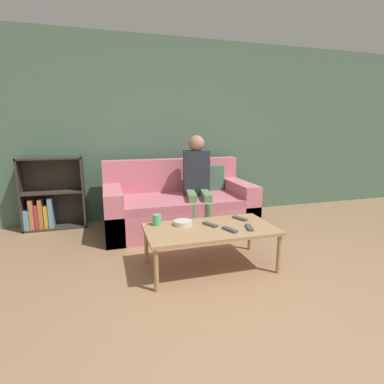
{
  "coord_description": "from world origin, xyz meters",
  "views": [
    {
      "loc": [
        -1.0,
        -1.58,
        1.34
      ],
      "look_at": [
        -0.06,
        1.58,
        0.63
      ],
      "focal_mm": 28.0,
      "sensor_mm": 36.0,
      "label": 1
    }
  ],
  "objects_px": {
    "tv_remote_1": "(249,227)",
    "tv_remote_3": "(230,230)",
    "tv_remote_2": "(210,225)",
    "bookshelf": "(49,199)",
    "couch": "(179,206)",
    "cup_near": "(157,220)",
    "coffee_table": "(210,231)",
    "person_adult": "(197,176)",
    "tv_remote_0": "(240,218)",
    "snack_bowl": "(183,223)"
  },
  "relations": [
    {
      "from": "couch",
      "to": "coffee_table",
      "type": "bearing_deg",
      "value": -90.02
    },
    {
      "from": "cup_near",
      "to": "tv_remote_1",
      "type": "distance_m",
      "value": 0.89
    },
    {
      "from": "tv_remote_2",
      "to": "tv_remote_3",
      "type": "height_order",
      "value": "same"
    },
    {
      "from": "couch",
      "to": "tv_remote_0",
      "type": "height_order",
      "value": "couch"
    },
    {
      "from": "couch",
      "to": "tv_remote_1",
      "type": "distance_m",
      "value": 1.43
    },
    {
      "from": "bookshelf",
      "to": "tv_remote_1",
      "type": "distance_m",
      "value": 2.76
    },
    {
      "from": "coffee_table",
      "to": "cup_near",
      "type": "xyz_separation_m",
      "value": [
        -0.47,
        0.22,
        0.09
      ]
    },
    {
      "from": "person_adult",
      "to": "cup_near",
      "type": "height_order",
      "value": "person_adult"
    },
    {
      "from": "tv_remote_0",
      "to": "tv_remote_3",
      "type": "distance_m",
      "value": 0.38
    },
    {
      "from": "couch",
      "to": "cup_near",
      "type": "distance_m",
      "value": 1.15
    },
    {
      "from": "coffee_table",
      "to": "tv_remote_1",
      "type": "bearing_deg",
      "value": -20.81
    },
    {
      "from": "person_adult",
      "to": "tv_remote_2",
      "type": "xyz_separation_m",
      "value": [
        -0.21,
        -1.1,
        -0.3
      ]
    },
    {
      "from": "person_adult",
      "to": "cup_near",
      "type": "relative_size",
      "value": 11.77
    },
    {
      "from": "coffee_table",
      "to": "snack_bowl",
      "type": "bearing_deg",
      "value": 147.27
    },
    {
      "from": "tv_remote_1",
      "to": "snack_bowl",
      "type": "bearing_deg",
      "value": 169.26
    },
    {
      "from": "bookshelf",
      "to": "tv_remote_3",
      "type": "height_order",
      "value": "bookshelf"
    },
    {
      "from": "bookshelf",
      "to": "tv_remote_0",
      "type": "bearing_deg",
      "value": -37.79
    },
    {
      "from": "couch",
      "to": "cup_near",
      "type": "bearing_deg",
      "value": -114.61
    },
    {
      "from": "coffee_table",
      "to": "tv_remote_2",
      "type": "relative_size",
      "value": 7.11
    },
    {
      "from": "couch",
      "to": "bookshelf",
      "type": "distance_m",
      "value": 1.75
    },
    {
      "from": "person_adult",
      "to": "tv_remote_2",
      "type": "distance_m",
      "value": 1.16
    },
    {
      "from": "tv_remote_2",
      "to": "bookshelf",
      "type": "bearing_deg",
      "value": 108.17
    },
    {
      "from": "snack_bowl",
      "to": "tv_remote_2",
      "type": "bearing_deg",
      "value": -20.42
    },
    {
      "from": "tv_remote_3",
      "to": "snack_bowl",
      "type": "relative_size",
      "value": 0.99
    },
    {
      "from": "person_adult",
      "to": "tv_remote_0",
      "type": "bearing_deg",
      "value": -70.68
    },
    {
      "from": "tv_remote_1",
      "to": "tv_remote_3",
      "type": "bearing_deg",
      "value": -162.84
    },
    {
      "from": "couch",
      "to": "tv_remote_0",
      "type": "relative_size",
      "value": 11.03
    },
    {
      "from": "couch",
      "to": "coffee_table",
      "type": "height_order",
      "value": "couch"
    },
    {
      "from": "person_adult",
      "to": "tv_remote_3",
      "type": "xyz_separation_m",
      "value": [
        -0.09,
        -1.29,
        -0.3
      ]
    },
    {
      "from": "bookshelf",
      "to": "tv_remote_3",
      "type": "distance_m",
      "value": 2.62
    },
    {
      "from": "bookshelf",
      "to": "couch",
      "type": "bearing_deg",
      "value": -16.65
    },
    {
      "from": "person_adult",
      "to": "tv_remote_1",
      "type": "bearing_deg",
      "value": -74.42
    },
    {
      "from": "snack_bowl",
      "to": "tv_remote_3",
      "type": "bearing_deg",
      "value": -37.43
    },
    {
      "from": "cup_near",
      "to": "tv_remote_1",
      "type": "bearing_deg",
      "value": -23.34
    },
    {
      "from": "cup_near",
      "to": "bookshelf",
      "type": "bearing_deg",
      "value": 128.08
    },
    {
      "from": "tv_remote_0",
      "to": "tv_remote_2",
      "type": "distance_m",
      "value": 0.38
    },
    {
      "from": "bookshelf",
      "to": "cup_near",
      "type": "bearing_deg",
      "value": -51.92
    },
    {
      "from": "tv_remote_0",
      "to": "tv_remote_2",
      "type": "relative_size",
      "value": 1.01
    },
    {
      "from": "bookshelf",
      "to": "tv_remote_2",
      "type": "bearing_deg",
      "value": -45.09
    },
    {
      "from": "coffee_table",
      "to": "tv_remote_1",
      "type": "distance_m",
      "value": 0.37
    },
    {
      "from": "snack_bowl",
      "to": "cup_near",
      "type": "bearing_deg",
      "value": 163.2
    },
    {
      "from": "person_adult",
      "to": "cup_near",
      "type": "xyz_separation_m",
      "value": [
        -0.7,
        -0.94,
        -0.26
      ]
    },
    {
      "from": "person_adult",
      "to": "tv_remote_2",
      "type": "height_order",
      "value": "person_adult"
    },
    {
      "from": "cup_near",
      "to": "person_adult",
      "type": "bearing_deg",
      "value": 53.09
    },
    {
      "from": "bookshelf",
      "to": "tv_remote_2",
      "type": "relative_size",
      "value": 5.57
    },
    {
      "from": "snack_bowl",
      "to": "tv_remote_0",
      "type": "bearing_deg",
      "value": 0.84
    },
    {
      "from": "tv_remote_0",
      "to": "person_adult",
      "type": "bearing_deg",
      "value": 74.66
    },
    {
      "from": "couch",
      "to": "person_adult",
      "type": "relative_size",
      "value": 1.55
    },
    {
      "from": "tv_remote_1",
      "to": "tv_remote_3",
      "type": "distance_m",
      "value": 0.2
    },
    {
      "from": "tv_remote_1",
      "to": "snack_bowl",
      "type": "distance_m",
      "value": 0.64
    }
  ]
}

